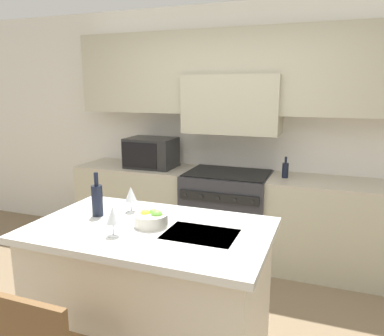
# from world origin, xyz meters

# --- Properties ---
(back_cabinetry) EXTENTS (10.00, 0.46, 2.70)m
(back_cabinetry) POSITION_xyz_m (0.00, 1.99, 1.59)
(back_cabinetry) COLOR silver
(back_cabinetry) RESTS_ON ground_plane
(back_counter) EXTENTS (3.48, 0.62, 0.94)m
(back_counter) POSITION_xyz_m (-0.00, 1.74, 0.47)
(back_counter) COLOR #B2AD93
(back_counter) RESTS_ON ground_plane
(range_stove) EXTENTS (0.87, 0.70, 0.95)m
(range_stove) POSITION_xyz_m (0.00, 1.72, 0.48)
(range_stove) COLOR #2D2D33
(range_stove) RESTS_ON ground_plane
(microwave) EXTENTS (0.54, 0.40, 0.33)m
(microwave) POSITION_xyz_m (-0.90, 1.74, 1.10)
(microwave) COLOR black
(microwave) RESTS_ON back_counter
(kitchen_island) EXTENTS (1.54, 0.95, 0.94)m
(kitchen_island) POSITION_xyz_m (-0.06, 0.04, 0.48)
(kitchen_island) COLOR beige
(kitchen_island) RESTS_ON ground_plane
(wine_bottle) EXTENTS (0.08, 0.08, 0.31)m
(wine_bottle) POSITION_xyz_m (-0.50, 0.11, 1.06)
(wine_bottle) COLOR black
(wine_bottle) RESTS_ON kitchen_island
(wine_glass_near) EXTENTS (0.08, 0.08, 0.19)m
(wine_glass_near) POSITION_xyz_m (-0.20, -0.17, 1.07)
(wine_glass_near) COLOR white
(wine_glass_near) RESTS_ON kitchen_island
(wine_glass_far) EXTENTS (0.08, 0.08, 0.19)m
(wine_glass_far) POSITION_xyz_m (-0.32, 0.27, 1.07)
(wine_glass_far) COLOR white
(wine_glass_far) RESTS_ON kitchen_island
(fruit_bowl) EXTENTS (0.22, 0.22, 0.11)m
(fruit_bowl) POSITION_xyz_m (-0.06, 0.07, 0.99)
(fruit_bowl) COLOR silver
(fruit_bowl) RESTS_ON kitchen_island
(oil_bottle_on_counter) EXTENTS (0.06, 0.06, 0.21)m
(oil_bottle_on_counter) POSITION_xyz_m (0.59, 1.75, 1.02)
(oil_bottle_on_counter) COLOR black
(oil_bottle_on_counter) RESTS_ON back_counter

